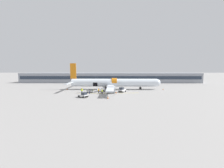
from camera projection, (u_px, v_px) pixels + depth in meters
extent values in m
plane|color=gray|center=(108.00, 92.00, 49.32)|extent=(500.00, 500.00, 0.00)
cube|color=yellow|center=(109.00, 93.00, 46.43)|extent=(20.99, 1.67, 0.01)
cube|color=gray|center=(110.00, 78.00, 84.45)|extent=(106.70, 11.22, 5.73)
cube|color=#232D3D|center=(110.00, 78.00, 78.78)|extent=(104.57, 0.16, 1.83)
cylinder|color=silver|center=(114.00, 83.00, 54.93)|extent=(33.93, 3.13, 3.13)
sphere|color=silver|center=(157.00, 83.00, 54.76)|extent=(2.98, 2.98, 2.98)
cone|color=silver|center=(72.00, 83.00, 55.10)|extent=(3.60, 2.88, 2.88)
cylinder|color=orange|center=(114.00, 82.00, 54.87)|extent=(2.04, 3.14, 3.14)
cube|color=orange|center=(73.00, 71.00, 54.59)|extent=(2.35, 0.28, 6.13)
cube|color=silver|center=(70.00, 83.00, 50.45)|extent=(0.98, 9.28, 0.20)
cube|color=silver|center=(77.00, 81.00, 59.68)|extent=(0.98, 9.28, 0.20)
cube|color=silver|center=(110.00, 88.00, 46.34)|extent=(2.34, 16.57, 0.40)
cube|color=silver|center=(111.00, 83.00, 63.74)|extent=(2.34, 16.57, 0.40)
cylinder|color=#B2B7BF|center=(111.00, 89.00, 46.63)|extent=(2.85, 2.51, 2.51)
cylinder|color=#B2B7BF|center=(112.00, 84.00, 63.58)|extent=(2.85, 2.51, 2.51)
cube|color=black|center=(95.00, 84.00, 53.53)|extent=(1.70, 0.12, 1.40)
cylinder|color=#56565B|center=(140.00, 86.00, 54.99)|extent=(0.22, 0.22, 1.43)
sphere|color=black|center=(140.00, 88.00, 55.07)|extent=(1.00, 1.00, 1.00)
cylinder|color=#56565B|center=(105.00, 87.00, 52.88)|extent=(0.22, 0.22, 1.43)
sphere|color=black|center=(106.00, 89.00, 52.96)|extent=(1.00, 1.00, 1.00)
cylinder|color=#56565B|center=(106.00, 86.00, 57.38)|extent=(0.22, 0.22, 1.43)
sphere|color=black|center=(106.00, 87.00, 57.46)|extent=(1.00, 1.00, 1.00)
cube|color=silver|center=(122.00, 90.00, 48.61)|extent=(2.82, 3.19, 0.74)
cube|color=#232833|center=(122.00, 88.00, 48.12)|extent=(1.78, 1.77, 0.80)
cube|color=black|center=(120.00, 91.00, 47.43)|extent=(1.22, 0.86, 0.37)
sphere|color=black|center=(119.00, 91.00, 48.26)|extent=(0.56, 0.56, 0.56)
sphere|color=black|center=(123.00, 92.00, 47.46)|extent=(0.56, 0.56, 0.56)
sphere|color=black|center=(122.00, 91.00, 49.84)|extent=(0.56, 0.56, 0.56)
sphere|color=black|center=(125.00, 91.00, 49.03)|extent=(0.56, 0.56, 0.56)
cube|color=white|center=(83.00, 95.00, 39.80)|extent=(3.18, 2.88, 0.59)
cube|color=#232833|center=(84.00, 93.00, 39.45)|extent=(1.79, 1.81, 0.67)
cube|color=black|center=(87.00, 96.00, 38.98)|extent=(0.90, 1.22, 0.29)
sphere|color=black|center=(83.00, 97.00, 38.68)|extent=(0.56, 0.56, 0.56)
sphere|color=black|center=(87.00, 96.00, 39.88)|extent=(0.56, 0.56, 0.56)
sphere|color=black|center=(79.00, 96.00, 39.77)|extent=(0.56, 0.56, 0.56)
sphere|color=black|center=(83.00, 96.00, 40.97)|extent=(0.56, 0.56, 0.56)
cube|color=#999BA0|center=(91.00, 91.00, 47.89)|extent=(3.21, 2.67, 0.05)
cube|color=#999BA0|center=(95.00, 91.00, 47.37)|extent=(0.71, 1.69, 0.37)
cube|color=#999BA0|center=(90.00, 91.00, 47.07)|extent=(2.53, 1.03, 0.37)
cube|color=#999BA0|center=(92.00, 90.00, 48.66)|extent=(2.53, 1.03, 0.37)
cube|color=#333338|center=(96.00, 92.00, 47.24)|extent=(0.87, 0.40, 0.06)
sphere|color=black|center=(92.00, 92.00, 46.74)|extent=(0.40, 0.40, 0.40)
sphere|color=black|center=(95.00, 92.00, 48.39)|extent=(0.40, 0.40, 0.40)
sphere|color=black|center=(87.00, 92.00, 47.45)|extent=(0.40, 0.40, 0.40)
sphere|color=black|center=(90.00, 91.00, 49.10)|extent=(0.40, 0.40, 0.40)
cube|color=olive|center=(94.00, 90.00, 47.60)|extent=(0.42, 0.35, 0.52)
cube|color=black|center=(90.00, 90.00, 48.50)|extent=(0.50, 0.37, 0.41)
cube|color=#2D2D33|center=(91.00, 91.00, 47.47)|extent=(0.45, 0.38, 0.48)
cube|color=#14472D|center=(93.00, 90.00, 47.64)|extent=(0.45, 0.30, 0.48)
cube|color=silver|center=(101.00, 90.00, 50.29)|extent=(3.21, 2.54, 0.05)
cube|color=silver|center=(105.00, 89.00, 50.65)|extent=(0.59, 1.73, 0.46)
cube|color=silver|center=(102.00, 90.00, 49.43)|extent=(2.65, 0.87, 0.46)
cube|color=silver|center=(101.00, 89.00, 51.08)|extent=(2.65, 0.87, 0.46)
cube|color=#333338|center=(106.00, 90.00, 50.84)|extent=(0.88, 0.34, 0.06)
sphere|color=black|center=(104.00, 91.00, 49.75)|extent=(0.40, 0.40, 0.40)
sphere|color=black|center=(103.00, 90.00, 51.45)|extent=(0.40, 0.40, 0.40)
sphere|color=black|center=(99.00, 91.00, 49.19)|extent=(0.40, 0.40, 0.40)
sphere|color=black|center=(98.00, 91.00, 50.89)|extent=(0.40, 0.40, 0.40)
cube|color=#721951|center=(99.00, 89.00, 50.09)|extent=(0.42, 0.33, 0.37)
cube|color=black|center=(104.00, 89.00, 50.22)|extent=(0.39, 0.27, 0.40)
cube|color=#2D2D33|center=(102.00, 89.00, 50.54)|extent=(0.36, 0.28, 0.48)
cylinder|color=#2D2D33|center=(82.00, 91.00, 48.20)|extent=(0.33, 0.33, 0.79)
cylinder|color=orange|center=(82.00, 89.00, 48.12)|extent=(0.42, 0.42, 0.63)
sphere|color=beige|center=(82.00, 88.00, 48.08)|extent=(0.22, 0.22, 0.22)
cylinder|color=orange|center=(82.00, 89.00, 47.91)|extent=(0.13, 0.13, 0.57)
cylinder|color=orange|center=(82.00, 89.00, 48.35)|extent=(0.13, 0.13, 0.57)
cylinder|color=black|center=(102.00, 93.00, 45.04)|extent=(0.30, 0.30, 0.82)
cylinder|color=#CCE523|center=(102.00, 91.00, 44.96)|extent=(0.39, 0.39, 0.64)
sphere|color=tan|center=(102.00, 89.00, 44.91)|extent=(0.23, 0.23, 0.23)
cylinder|color=#CCE523|center=(102.00, 91.00, 45.19)|extent=(0.12, 0.12, 0.59)
cylinder|color=#CCE523|center=(102.00, 91.00, 44.74)|extent=(0.12, 0.12, 0.59)
cylinder|color=#2D2D33|center=(99.00, 92.00, 46.80)|extent=(0.38, 0.38, 0.80)
cylinder|color=orange|center=(99.00, 90.00, 46.72)|extent=(0.49, 0.49, 0.63)
sphere|color=tan|center=(99.00, 89.00, 46.67)|extent=(0.22, 0.22, 0.22)
cylinder|color=orange|center=(98.00, 90.00, 46.52)|extent=(0.16, 0.16, 0.58)
cylinder|color=orange|center=(99.00, 90.00, 46.93)|extent=(0.16, 0.16, 0.58)
cylinder|color=#1E2338|center=(82.00, 92.00, 46.01)|extent=(0.40, 0.40, 0.85)
cylinder|color=#CCE523|center=(82.00, 90.00, 45.93)|extent=(0.51, 0.51, 0.67)
sphere|color=brown|center=(82.00, 89.00, 45.88)|extent=(0.24, 0.24, 0.24)
cylinder|color=#CCE523|center=(83.00, 90.00, 46.02)|extent=(0.16, 0.16, 0.62)
cylinder|color=#CCE523|center=(81.00, 90.00, 45.86)|extent=(0.16, 0.16, 0.62)
cube|color=#1E2347|center=(89.00, 93.00, 45.44)|extent=(0.38, 0.32, 0.65)
cube|color=black|center=(89.00, 92.00, 45.40)|extent=(0.21, 0.08, 0.12)
cube|color=black|center=(163.00, 90.00, 53.76)|extent=(0.47, 0.47, 0.03)
cone|color=orange|center=(163.00, 89.00, 53.72)|extent=(0.35, 0.35, 0.68)
cylinder|color=white|center=(163.00, 89.00, 53.72)|extent=(0.20, 0.20, 0.08)
cube|color=black|center=(108.00, 99.00, 37.88)|extent=(0.53, 0.53, 0.03)
cone|color=orange|center=(108.00, 97.00, 37.84)|extent=(0.39, 0.39, 0.73)
cylinder|color=white|center=(108.00, 97.00, 37.84)|extent=(0.23, 0.23, 0.09)
cube|color=black|center=(116.00, 93.00, 46.77)|extent=(0.63, 0.63, 0.03)
cone|color=orange|center=(116.00, 92.00, 46.74)|extent=(0.47, 0.47, 0.60)
cylinder|color=white|center=(116.00, 92.00, 46.73)|extent=(0.27, 0.27, 0.07)
cube|color=black|center=(67.00, 90.00, 53.73)|extent=(0.50, 0.50, 0.03)
cone|color=orange|center=(67.00, 89.00, 53.69)|extent=(0.37, 0.37, 0.80)
cylinder|color=white|center=(67.00, 89.00, 53.68)|extent=(0.21, 0.21, 0.10)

